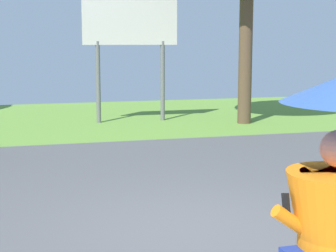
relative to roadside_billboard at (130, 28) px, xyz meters
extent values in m
cube|color=#4C4C4F|center=(-1.01, -6.96, -2.60)|extent=(40.00, 8.00, 0.10)
cube|color=olive|center=(-1.01, 1.04, -2.60)|extent=(40.00, 8.00, 0.10)
cylinder|color=orange|center=(-1.19, -12.10, -1.42)|extent=(0.44, 0.44, 0.65)
cylinder|color=orange|center=(-1.45, -12.08, -1.39)|extent=(0.29, 0.08, 0.24)
cube|color=black|center=(-1.49, -12.05, -1.29)|extent=(0.02, 0.11, 0.16)
cylinder|color=slate|center=(-0.90, 0.00, -1.45)|extent=(0.12, 0.12, 2.20)
cylinder|color=slate|center=(0.90, 0.00, -1.45)|extent=(0.12, 0.12, 2.20)
cube|color=silver|center=(0.00, 0.00, 0.25)|extent=(2.60, 0.10, 1.40)
cylinder|color=brown|center=(2.88, -1.14, -0.52)|extent=(0.36, 0.36, 4.05)
camera|label=1|loc=(-2.97, -14.87, -0.34)|focal=58.98mm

